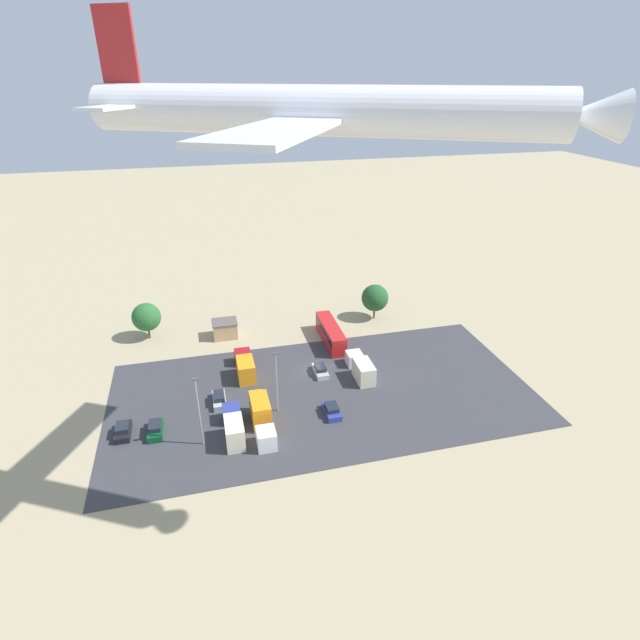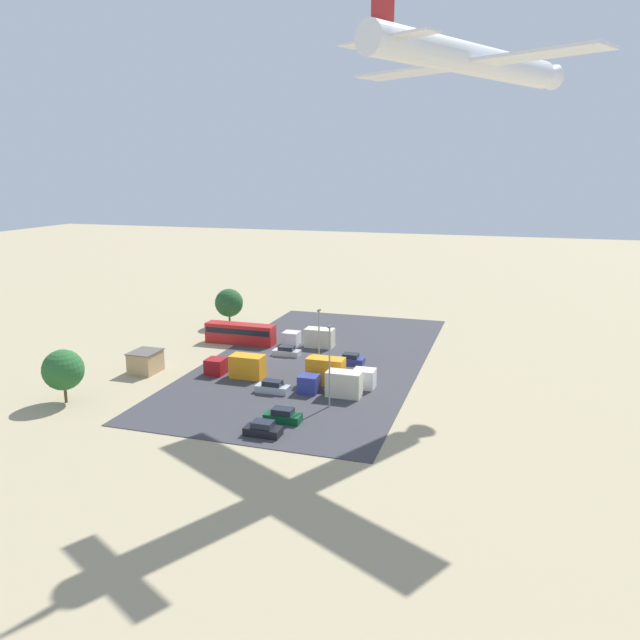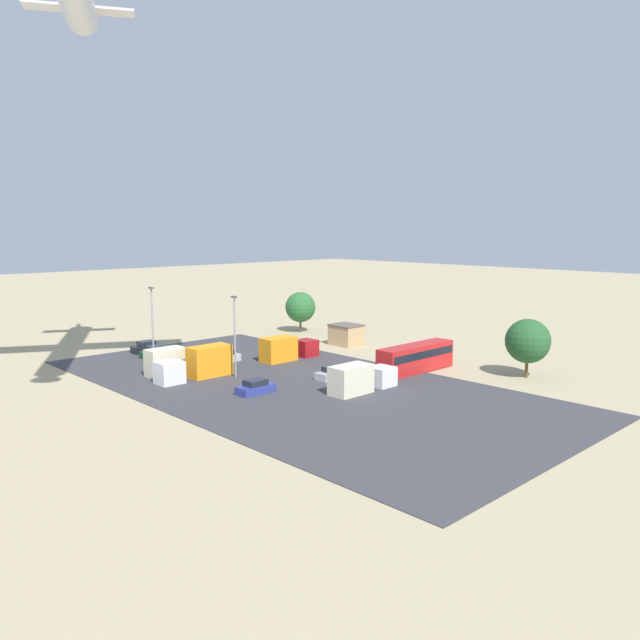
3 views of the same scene
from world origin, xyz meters
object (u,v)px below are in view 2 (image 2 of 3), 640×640
(parked_car_0, at_px, (273,387))
(parked_car_4, at_px, (287,351))
(shed_building, at_px, (146,362))
(parked_car_1, at_px, (263,429))
(airplane, at_px, (475,60))
(parked_truck_3, at_px, (334,384))
(parked_truck_1, at_px, (238,366))
(parked_car_2, at_px, (351,359))
(parked_truck_2, at_px, (312,338))
(parked_truck_0, at_px, (336,373))
(bus, at_px, (240,333))
(parked_car_3, at_px, (283,416))

(parked_car_0, relative_size, parked_car_4, 1.03)
(shed_building, height_order, parked_car_0, shed_building)
(parked_car_1, height_order, airplane, airplane)
(airplane, bearing_deg, parked_truck_3, -121.10)
(shed_building, distance_m, parked_truck_1, 13.60)
(parked_car_2, bearing_deg, airplane, 72.64)
(parked_truck_1, distance_m, parked_truck_2, 18.32)
(shed_building, height_order, parked_truck_0, parked_truck_0)
(parked_truck_1, distance_m, parked_truck_3, 15.05)
(parked_car_0, bearing_deg, parked_truck_3, 100.24)
(parked_car_4, height_order, parked_truck_2, parked_truck_2)
(parked_car_2, distance_m, parked_car_4, 10.55)
(bus, relative_size, parked_truck_2, 1.39)
(parked_truck_0, xyz_separation_m, parked_truck_2, (-16.94, -9.09, -0.25))
(parked_car_4, relative_size, parked_truck_1, 0.50)
(shed_building, relative_size, bus, 0.38)
(shed_building, distance_m, parked_truck_0, 27.53)
(parked_car_0, distance_m, parked_car_2, 16.44)
(parked_car_3, relative_size, parked_truck_2, 0.50)
(bus, relative_size, airplane, 0.32)
(bus, xyz_separation_m, parked_car_4, (4.33, 9.77, -1.16))
(parked_car_0, xyz_separation_m, parked_truck_3, (-1.42, 7.84, 0.82))
(shed_building, height_order, parked_car_4, shed_building)
(shed_building, bearing_deg, parked_truck_2, 137.19)
(parked_car_4, bearing_deg, parked_car_0, 14.20)
(parked_truck_0, bearing_deg, parked_car_2, -176.32)
(parked_car_1, bearing_deg, parked_truck_1, -147.95)
(parked_car_3, relative_size, parked_truck_0, 0.46)
(parked_car_2, height_order, parked_car_4, parked_car_2)
(parked_truck_0, relative_size, parked_truck_2, 1.09)
(parked_truck_1, bearing_deg, bus, 23.66)
(parked_car_3, distance_m, parked_truck_0, 14.18)
(parked_truck_3, relative_size, airplane, 0.22)
(parked_car_3, relative_size, parked_truck_3, 0.52)
(parked_car_4, xyz_separation_m, parked_truck_2, (-6.09, 2.05, 0.79))
(parked_car_1, relative_size, parked_car_3, 0.95)
(bus, distance_m, parked_car_4, 10.75)
(parked_truck_1, distance_m, airplane, 49.27)
(parked_car_3, distance_m, parked_car_4, 26.32)
(parked_car_4, bearing_deg, shed_building, -49.94)
(parked_truck_0, bearing_deg, parked_car_4, -134.24)
(bus, bearing_deg, airplane, 74.13)
(parked_car_2, distance_m, parked_truck_2, 11.05)
(parked_car_2, bearing_deg, parked_truck_0, 3.68)
(parked_car_1, distance_m, parked_car_4, 30.05)
(parked_car_0, xyz_separation_m, parked_truck_2, (-22.20, -2.02, 0.74))
(shed_building, xyz_separation_m, airplane, (-7.65, 42.87, 39.09))
(parked_car_4, bearing_deg, parked_car_2, 84.68)
(shed_building, distance_m, parked_car_3, 27.43)
(parked_car_1, xyz_separation_m, parked_car_2, (-27.97, 2.43, -0.04))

